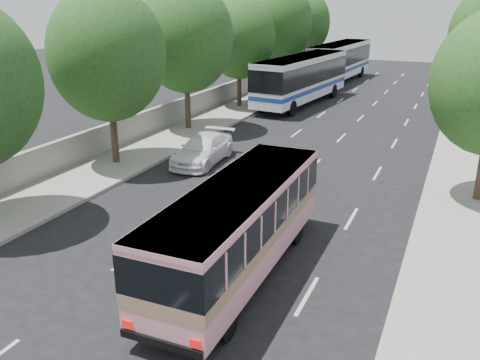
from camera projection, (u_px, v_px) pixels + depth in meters
The scene contains 15 objects.
ground at pixel (210, 241), 18.06m from camera, with size 120.00×120.00×0.00m, color black.
sidewalk_left at pixel (230, 111), 38.49m from camera, with size 4.00×90.00×0.15m, color #9E998E.
sidewalk_right at pixel (474, 134), 32.04m from camera, with size 4.00×90.00×0.12m, color #9E998E.
low_wall at pixel (208, 99), 38.90m from camera, with size 0.30×90.00×1.50m, color #9E998E.
tree_left_b at pixel (107, 50), 24.42m from camera, with size 5.70×5.70×8.88m.
tree_left_c at pixel (186, 33), 31.28m from camera, with size 6.00×6.00×9.35m.
tree_left_d at pixel (240, 34), 38.30m from camera, with size 5.52×5.52×8.60m.
tree_left_e at pixel (277, 19), 44.88m from camera, with size 6.30×6.30×9.82m.
tree_left_f at pixel (302, 21), 51.99m from camera, with size 5.88×5.88×9.16m.
pink_bus at pixel (239, 220), 15.35m from camera, with size 2.42×9.18×2.92m.
pink_taxi at pixel (276, 177), 22.56m from camera, with size 1.57×3.90×1.33m, color #DF1349.
white_pickup at pixel (203, 149), 26.51m from camera, with size 2.00×4.91×1.42m, color white.
tour_coach_front at pixel (302, 76), 40.71m from camera, with size 4.19×13.04×3.83m.
tour_coach_rear at pixel (340, 59), 52.11m from camera, with size 3.73×13.07×3.86m.
taxi_roof_sign at pixel (277, 161), 22.31m from camera, with size 0.55×0.18×0.18m, color silver.
Camera 1 is at (7.56, -14.44, 8.15)m, focal length 38.00 mm.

